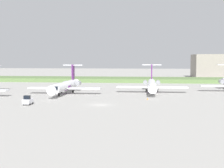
% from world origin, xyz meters
% --- Properties ---
extents(ground_plane, '(500.00, 500.00, 0.00)m').
position_xyz_m(ground_plane, '(0.00, 30.00, 0.00)').
color(ground_plane, '#9E9B96').
extents(grass_berm, '(320.00, 20.00, 1.78)m').
position_xyz_m(grass_berm, '(0.00, 79.96, 0.89)').
color(grass_berm, '#597542').
rests_on(grass_berm, ground).
extents(regional_jet_third, '(22.81, 31.00, 9.00)m').
position_xyz_m(regional_jet_third, '(-14.58, 24.00, 2.54)').
color(regional_jet_third, white).
rests_on(regional_jet_third, ground).
extents(regional_jet_fourth, '(22.81, 31.00, 9.00)m').
position_xyz_m(regional_jet_fourth, '(12.68, 30.85, 2.54)').
color(regional_jet_fourth, white).
rests_on(regional_jet_fourth, ground).
extents(baggage_tug, '(1.72, 3.20, 2.30)m').
position_xyz_m(baggage_tug, '(-17.33, -1.73, 1.00)').
color(baggage_tug, silver).
rests_on(baggage_tug, ground).
extents(safety_cone_front_marker, '(0.44, 0.44, 0.55)m').
position_xyz_m(safety_cone_front_marker, '(11.28, 11.20, 0.28)').
color(safety_cone_front_marker, orange).
rests_on(safety_cone_front_marker, ground).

